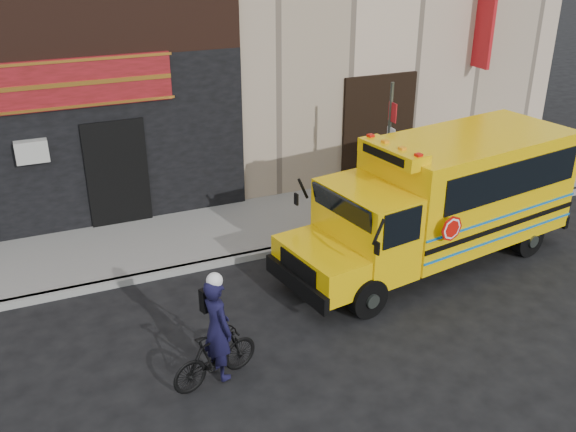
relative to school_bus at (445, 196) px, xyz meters
The scene contains 7 objects.
ground 3.52m from the school_bus, 162.00° to the right, with size 120.00×120.00×0.00m, color black.
curb 3.72m from the school_bus, 151.87° to the left, with size 40.00×0.20×0.15m, color gray.
sidewalk 4.57m from the school_bus, 134.14° to the left, with size 40.00×3.00×0.15m, color gray.
school_bus is the anchor object (origin of this frame).
sign_pole 1.98m from the school_bus, 98.51° to the left, with size 0.08×0.31×3.59m.
bicycle 6.31m from the school_bus, 160.38° to the right, with size 0.44×1.58×0.95m, color black.
cyclist 6.16m from the school_bus, 160.81° to the right, with size 0.66×0.43×1.81m, color black.
Camera 1 is at (-5.10, -9.37, 6.88)m, focal length 40.00 mm.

